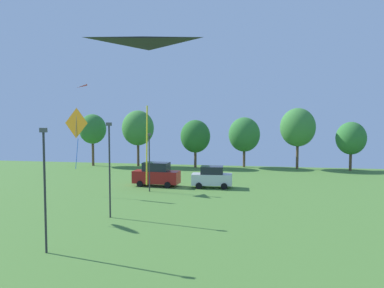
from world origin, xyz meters
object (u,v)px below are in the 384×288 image
at_px(kite_flying_0, 76,125).
at_px(kite_flying_3, 77,93).
at_px(treeline_tree_0, 93,129).
at_px(treeline_tree_4, 298,127).
at_px(parked_car_leftmost, 156,175).
at_px(treeline_tree_1, 138,128).
at_px(treeline_tree_5, 351,138).
at_px(treeline_tree_3, 244,135).
at_px(light_post_0, 110,165).
at_px(light_post_1, 45,183).
at_px(parked_car_second_from_left, 212,177).
at_px(treeline_tree_2, 195,136).
at_px(kite_flying_5, 149,80).
at_px(light_post_2, 149,158).

distance_m(kite_flying_0, kite_flying_3, 5.32).
relative_size(treeline_tree_0, treeline_tree_4, 0.90).
bearing_deg(kite_flying_0, treeline_tree_0, 110.55).
height_order(parked_car_leftmost, treeline_tree_1, treeline_tree_1).
bearing_deg(treeline_tree_4, treeline_tree_1, -177.23).
bearing_deg(treeline_tree_5, treeline_tree_3, 175.43).
xyz_separation_m(kite_flying_3, light_post_0, (8.08, -11.44, -5.75)).
relative_size(treeline_tree_1, treeline_tree_4, 0.97).
relative_size(light_post_1, treeline_tree_1, 0.83).
relative_size(parked_car_second_from_left, treeline_tree_2, 0.62).
bearing_deg(treeline_tree_2, treeline_tree_5, 1.38).
bearing_deg(treeline_tree_2, kite_flying_5, -82.20).
xyz_separation_m(kite_flying_3, light_post_1, (7.60, -19.21, -5.83)).
height_order(treeline_tree_0, treeline_tree_1, treeline_tree_1).
relative_size(treeline_tree_4, treeline_tree_5, 1.29).
bearing_deg(treeline_tree_1, kite_flying_0, -87.05).
height_order(light_post_0, light_post_1, light_post_0).
bearing_deg(light_post_2, kite_flying_3, 171.06).
distance_m(parked_car_leftmost, treeline_tree_1, 17.82).
height_order(treeline_tree_0, treeline_tree_5, treeline_tree_0).
distance_m(light_post_1, treeline_tree_2, 36.70).
height_order(parked_car_leftmost, light_post_2, light_post_2).
bearing_deg(kite_flying_0, light_post_0, -50.42).
distance_m(parked_car_second_from_left, light_post_1, 22.08).
height_order(kite_flying_0, parked_car_second_from_left, kite_flying_0).
xyz_separation_m(kite_flying_3, treeline_tree_5, (30.02, 17.95, -5.26)).
height_order(kite_flying_5, treeline_tree_2, kite_flying_5).
relative_size(kite_flying_3, treeline_tree_4, 0.23).
xyz_separation_m(parked_car_leftmost, treeline_tree_0, (-13.74, 15.02, 4.13)).
distance_m(parked_car_leftmost, light_post_0, 13.45).
distance_m(kite_flying_0, treeline_tree_0, 22.10).
bearing_deg(kite_flying_0, treeline_tree_3, 58.55).
bearing_deg(light_post_2, parked_car_second_from_left, 28.85).
distance_m(kite_flying_0, light_post_1, 16.57).
relative_size(parked_car_leftmost, light_post_2, 0.87).
distance_m(kite_flying_3, treeline_tree_2, 20.38).
bearing_deg(light_post_1, treeline_tree_2, 87.54).
bearing_deg(parked_car_leftmost, treeline_tree_4, 51.00).
bearing_deg(treeline_tree_5, kite_flying_3, -149.13).
distance_m(kite_flying_5, treeline_tree_1, 44.42).
height_order(treeline_tree_3, treeline_tree_5, treeline_tree_3).
xyz_separation_m(parked_car_leftmost, treeline_tree_5, (22.18, 16.21, 3.10)).
height_order(kite_flying_5, treeline_tree_3, kite_flying_5).
bearing_deg(treeline_tree_1, light_post_2, -68.89).
xyz_separation_m(parked_car_second_from_left, light_post_0, (-5.57, -13.30, 2.73)).
height_order(kite_flying_0, kite_flying_5, kite_flying_5).
relative_size(parked_car_leftmost, light_post_1, 0.73).
bearing_deg(treeline_tree_0, treeline_tree_3, 6.07).
bearing_deg(parked_car_second_from_left, treeline_tree_2, 101.48).
distance_m(treeline_tree_2, treeline_tree_5, 20.86).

